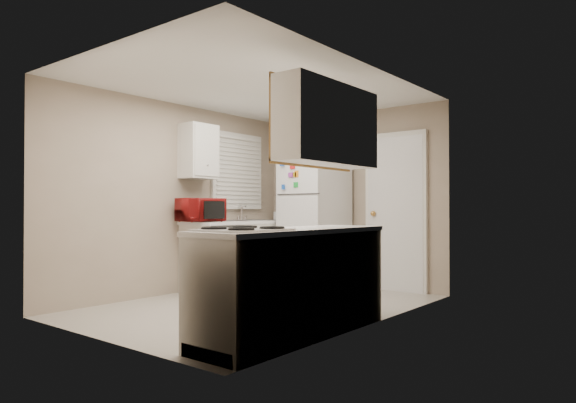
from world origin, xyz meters
The scene contains 19 objects.
floor centered at (0.00, 0.00, 0.00)m, with size 3.80×3.80×0.00m, color beige.
ceiling centered at (0.00, 0.00, 2.40)m, with size 3.80×3.80×0.00m, color white.
wall_left centered at (-1.40, 0.00, 1.20)m, with size 3.80×3.80×0.00m, color tan.
wall_right centered at (1.40, 0.00, 1.20)m, with size 3.80×3.80×0.00m, color tan.
wall_back centered at (0.00, 1.90, 1.20)m, with size 2.80×2.80×0.00m, color tan.
wall_front centered at (0.00, -1.90, 1.20)m, with size 2.80×2.80×0.00m, color tan.
left_counter centered at (-1.10, 0.90, 0.45)m, with size 0.60×1.80×0.90m, color silver.
dishwasher centered at (-0.81, 0.30, 0.49)m, with size 0.03×0.58×0.72m, color black.
sink centered at (-1.10, 1.05, 0.86)m, with size 0.54×0.74×0.16m, color gray.
microwave centered at (-1.09, 0.11, 1.05)m, with size 0.30×0.53×0.36m, color maroon.
soap_bottle centered at (-1.06, 1.58, 1.00)m, with size 0.08×0.08×0.18m, color white.
window_blinds centered at (-1.36, 1.05, 1.60)m, with size 0.10×0.98×1.08m, color silver.
upper_cabinet_left centered at (-1.25, 0.22, 1.80)m, with size 0.30×0.45×0.70m, color silver.
refrigerator centered at (-0.35, 1.51, 0.91)m, with size 0.75×0.73×1.82m, color silver.
cabinet_over_fridge centered at (-0.40, 1.75, 2.00)m, with size 0.70×0.30×0.40m, color silver.
interior_door centered at (0.70, 1.86, 1.02)m, with size 0.86×0.06×2.08m, color silver.
right_counter centered at (1.10, -0.80, 0.45)m, with size 0.60×2.00×0.90m, color silver.
stove centered at (1.08, -1.40, 0.38)m, with size 0.51×0.63×0.77m, color silver.
upper_cabinet_right centered at (1.25, -0.50, 1.80)m, with size 0.30×1.20×0.70m, color silver.
Camera 1 is at (3.76, -4.21, 1.07)m, focal length 32.00 mm.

